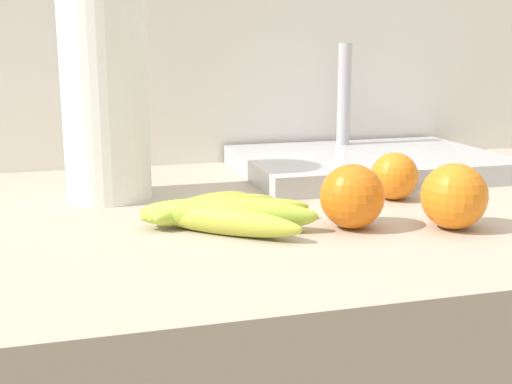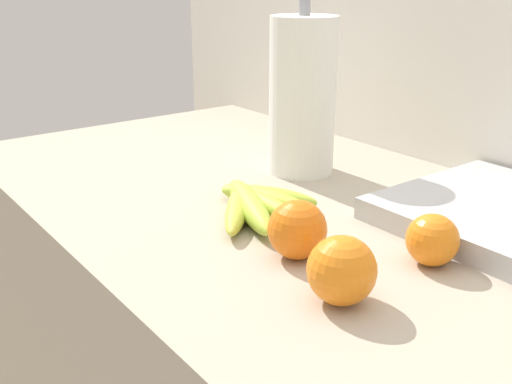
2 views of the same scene
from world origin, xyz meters
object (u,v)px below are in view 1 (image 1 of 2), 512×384
paper_towel_roll (105,100)px  sink_basin (367,162)px  orange_far_right (395,176)px  banana_bunch (220,213)px  orange_back_right (352,196)px  orange_right (454,196)px

paper_towel_roll → sink_basin: 0.46m
orange_far_right → sink_basin: sink_basin is taller
banana_bunch → paper_towel_roll: size_ratio=0.70×
banana_bunch → paper_towel_roll: (-0.12, 0.19, 0.12)m
banana_bunch → orange_back_right: orange_back_right is taller
orange_right → sink_basin: 0.35m
orange_far_right → orange_back_right: (-0.12, -0.12, 0.01)m
orange_back_right → sink_basin: 0.36m
orange_right → paper_towel_roll: paper_towel_roll is taller
orange_far_right → orange_right: size_ratio=0.85×
orange_far_right → orange_right: 0.16m
orange_far_right → orange_right: (-0.00, -0.16, 0.01)m
orange_far_right → orange_back_right: bearing=-134.5°
orange_far_right → paper_towel_roll: bearing=162.6°
orange_right → paper_towel_roll: (-0.38, 0.28, 0.10)m
orange_right → sink_basin: (0.05, 0.35, -0.02)m
orange_right → paper_towel_roll: 0.48m
orange_back_right → paper_towel_roll: 0.37m
orange_right → orange_back_right: bearing=163.0°
orange_far_right → orange_right: bearing=-90.9°
orange_right → paper_towel_roll: bearing=144.2°
orange_far_right → orange_right: orange_right is taller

